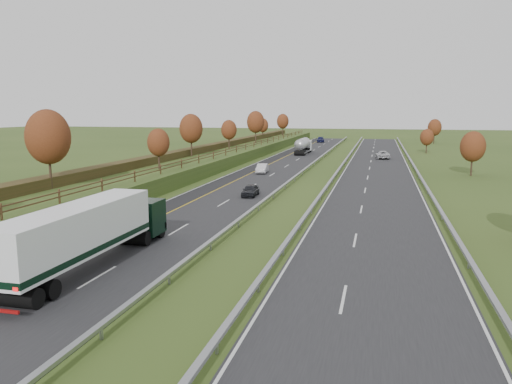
% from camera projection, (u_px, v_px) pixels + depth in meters
% --- Properties ---
extents(ground, '(400.00, 400.00, 0.00)m').
position_uv_depth(ground, '(314.00, 180.00, 69.27)').
color(ground, '#33491A').
rests_on(ground, ground).
extents(near_carriageway, '(10.50, 200.00, 0.04)m').
position_uv_depth(near_carriageway, '(265.00, 174.00, 75.95)').
color(near_carriageway, black).
rests_on(near_carriageway, ground).
extents(far_carriageway, '(10.50, 200.00, 0.04)m').
position_uv_depth(far_carriageway, '(377.00, 177.00, 72.03)').
color(far_carriageway, black).
rests_on(far_carriageway, ground).
extents(hard_shoulder, '(3.00, 200.00, 0.04)m').
position_uv_depth(hard_shoulder, '(242.00, 173.00, 76.85)').
color(hard_shoulder, black).
rests_on(hard_shoulder, ground).
extents(lane_markings, '(26.75, 200.00, 0.01)m').
position_uv_depth(lane_markings, '(307.00, 175.00, 74.31)').
color(lane_markings, silver).
rests_on(lane_markings, near_carriageway).
extents(embankment_left, '(12.00, 200.00, 2.00)m').
position_uv_depth(embankment_left, '(186.00, 165.00, 78.88)').
color(embankment_left, '#33491A').
rests_on(embankment_left, ground).
extents(hedge_left, '(2.20, 180.00, 1.10)m').
position_uv_depth(hedge_left, '(173.00, 155.00, 79.11)').
color(hedge_left, '#333114').
rests_on(hedge_left, embankment_left).
extents(fence_left, '(0.12, 189.06, 1.20)m').
position_uv_depth(fence_left, '(211.00, 155.00, 77.14)').
color(fence_left, '#422B19').
rests_on(fence_left, embankment_left).
extents(median_barrier_near, '(0.32, 200.00, 0.71)m').
position_uv_depth(median_barrier_near, '(303.00, 171.00, 74.50)').
color(median_barrier_near, gray).
rests_on(median_barrier_near, ground).
extents(median_barrier_far, '(0.32, 200.00, 0.71)m').
position_uv_depth(median_barrier_far, '(337.00, 172.00, 73.29)').
color(median_barrier_far, gray).
rests_on(median_barrier_far, ground).
extents(outer_barrier_far, '(0.32, 200.00, 0.71)m').
position_uv_depth(outer_barrier_far, '(419.00, 174.00, 70.56)').
color(outer_barrier_far, gray).
rests_on(outer_barrier_far, ground).
extents(trees_left, '(6.64, 164.30, 7.66)m').
position_uv_depth(trees_left, '(178.00, 132.00, 74.71)').
color(trees_left, '#2D2116').
rests_on(trees_left, embankment_left).
extents(trees_far, '(8.45, 118.60, 7.12)m').
position_uv_depth(trees_far, '(450.00, 138.00, 96.17)').
color(trees_far, '#2D2116').
rests_on(trees_far, ground).
extents(box_lorry, '(2.58, 16.28, 4.06)m').
position_uv_depth(box_lorry, '(89.00, 232.00, 29.90)').
color(box_lorry, black).
rests_on(box_lorry, near_carriageway).
extents(road_tanker, '(2.40, 11.22, 3.46)m').
position_uv_depth(road_tanker, '(303.00, 145.00, 110.63)').
color(road_tanker, silver).
rests_on(road_tanker, near_carriageway).
extents(car_dark_near, '(1.68, 3.87, 1.30)m').
position_uv_depth(car_dark_near, '(250.00, 190.00, 55.84)').
color(car_dark_near, black).
rests_on(car_dark_near, near_carriageway).
extents(car_silver_mid, '(1.88, 4.43, 1.42)m').
position_uv_depth(car_silver_mid, '(262.00, 168.00, 76.46)').
color(car_silver_mid, silver).
rests_on(car_silver_mid, near_carriageway).
extents(car_small_far, '(2.82, 5.67, 1.58)m').
position_uv_depth(car_small_far, '(321.00, 140.00, 150.91)').
color(car_small_far, '#151944').
rests_on(car_small_far, near_carriageway).
extents(car_oncoming, '(2.88, 5.71, 1.55)m').
position_uv_depth(car_oncoming, '(383.00, 155.00, 99.21)').
color(car_oncoming, silver).
rests_on(car_oncoming, far_carriageway).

